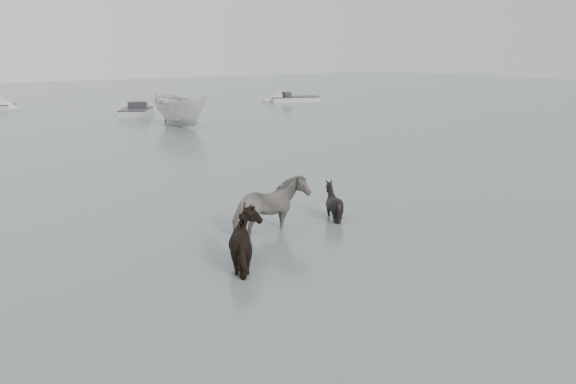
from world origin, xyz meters
The scene contains 7 objects.
ground centered at (0.00, 0.00, 0.00)m, with size 140.00×140.00×0.00m, color #4A5852.
pony_pinto centered at (-0.62, 1.77, 0.76)m, with size 0.82×1.79×1.51m, color black.
pony_dark centered at (-2.23, 0.08, 0.69)m, with size 1.36×1.17×1.37m, color black.
pony_black centered at (1.34, 1.89, 0.57)m, with size 0.93×1.04×1.15m, color black.
boat_small centered at (6.86, 20.97, 0.91)m, with size 1.78×4.73×1.83m, color silver.
skiff_port centered at (7.17, 27.69, 0.38)m, with size 4.66×1.60×0.75m, color #9A9C9A, non-canonical shape.
skiff_star centered at (20.83, 29.77, 0.38)m, with size 5.16×1.60×0.75m, color #A6A5A1, non-canonical shape.
Camera 1 is at (-8.57, -9.82, 4.11)m, focal length 40.00 mm.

